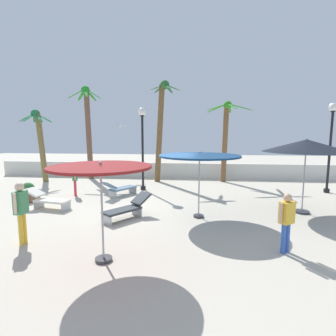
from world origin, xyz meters
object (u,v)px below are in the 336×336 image
object	(u,v)px
lounge_chair_0	(119,188)
lounge_chair_1	(47,199)
patio_umbrella_2	(306,146)
seagull_0	(120,126)
lamp_post_0	(142,135)
lamp_post_2	(331,134)
palm_tree_0	(226,132)
planter	(28,193)
guest_2	(75,177)
palm_tree_3	(88,124)
lounge_chair_2	(128,208)
patio_umbrella_0	(199,158)
palm_tree_2	(161,123)
guest_0	(21,207)
patio_umbrella_1	(101,171)
palm_tree_1	(40,137)
guest_1	(287,218)

from	to	relation	value
lounge_chair_0	lounge_chair_1	distance (m)	3.33
patio_umbrella_2	seagull_0	xyz separation A→B (m)	(-9.27, 7.33, 0.97)
lamp_post_0	lamp_post_2	distance (m)	9.61
palm_tree_0	planter	distance (m)	11.35
lounge_chair_1	guest_2	size ratio (longest dim) A/B	1.25
palm_tree_3	lounge_chair_0	world-z (taller)	palm_tree_3
palm_tree_3	lounge_chair_2	size ratio (longest dim) A/B	3.39
lamp_post_0	planter	distance (m)	6.09
palm_tree_0	seagull_0	xyz separation A→B (m)	(-6.98, 0.96, 0.44)
lamp_post_0	palm_tree_0	bearing A→B (deg)	32.16
patio_umbrella_2	planter	bearing A→B (deg)	177.37
guest_2	palm_tree_0	bearing A→B (deg)	30.98
patio_umbrella_0	lounge_chair_0	size ratio (longest dim) A/B	1.56
palm_tree_3	planter	size ratio (longest dim) A/B	7.20
patio_umbrella_0	palm_tree_2	world-z (taller)	palm_tree_2
lamp_post_2	lounge_chair_0	xyz separation A→B (m)	(-10.48, -1.88, -2.60)
planter	guest_0	bearing A→B (deg)	-57.48
lamp_post_0	patio_umbrella_2	bearing A→B (deg)	-26.40
lamp_post_2	lounge_chair_0	size ratio (longest dim) A/B	2.44
palm_tree_0	patio_umbrella_1	bearing A→B (deg)	-110.12
seagull_0	planter	size ratio (longest dim) A/B	1.12
patio_umbrella_2	palm_tree_1	size ratio (longest dim) A/B	0.70
seagull_0	lounge_chair_2	bearing A→B (deg)	-72.53
palm_tree_3	guest_1	distance (m)	14.17
guest_0	guest_2	world-z (taller)	guest_0
palm_tree_0	seagull_0	bearing A→B (deg)	172.15
guest_0	planter	size ratio (longest dim) A/B	2.05
lounge_chair_1	lounge_chair_0	bearing A→B (deg)	46.95
lounge_chair_0	lounge_chair_1	world-z (taller)	lounge_chair_0
lamp_post_0	lounge_chair_2	bearing A→B (deg)	-85.15
patio_umbrella_0	lamp_post_0	size ratio (longest dim) A/B	0.66
patio_umbrella_0	palm_tree_3	xyz separation A→B (m)	(-7.26, 7.54, 1.46)
patio_umbrella_0	lamp_post_0	xyz separation A→B (m)	(-2.96, 4.40, 0.75)
lamp_post_0	guest_0	xyz separation A→B (m)	(-1.91, -7.29, -1.89)
seagull_0	lamp_post_0	bearing A→B (deg)	-59.07
patio_umbrella_0	palm_tree_1	xyz separation A→B (m)	(-9.84, 6.14, 0.64)
palm_tree_3	lounge_chair_2	bearing A→B (deg)	-59.34
patio_umbrella_2	guest_2	xyz separation A→B (m)	(-9.98, 1.75, -1.67)
palm_tree_2	lounge_chair_2	world-z (taller)	palm_tree_2
palm_tree_2	lounge_chair_2	bearing A→B (deg)	-91.80
patio_umbrella_1	guest_0	world-z (taller)	patio_umbrella_1
lounge_chair_1	patio_umbrella_0	bearing A→B (deg)	-4.03
patio_umbrella_0	planter	bearing A→B (deg)	169.00
palm_tree_0	seagull_0	size ratio (longest dim) A/B	5.28
lamp_post_2	seagull_0	distance (m)	12.46
palm_tree_1	guest_1	distance (m)	15.02
patio_umbrella_2	lounge_chair_1	size ratio (longest dim) A/B	1.66
palm_tree_2	guest_2	size ratio (longest dim) A/B	4.10
guest_2	planter	distance (m)	2.12
palm_tree_1	seagull_0	distance (m)	5.08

